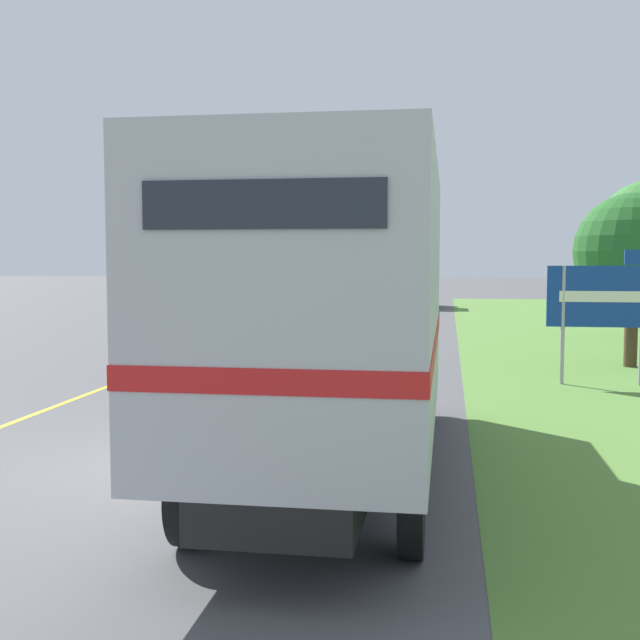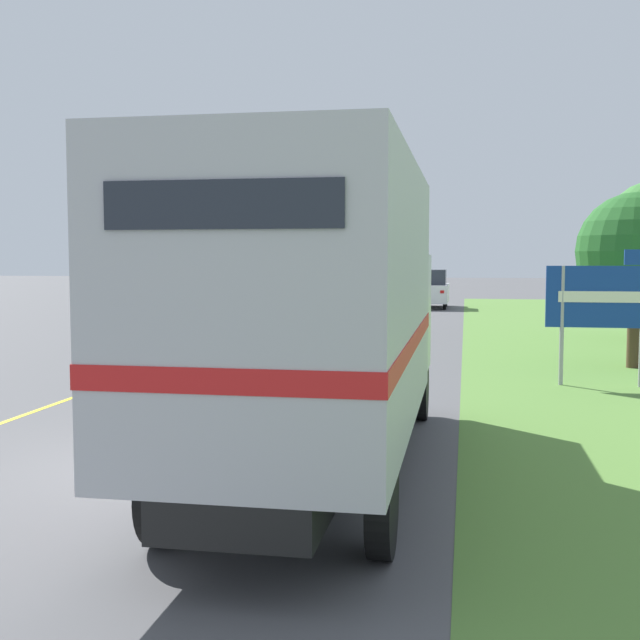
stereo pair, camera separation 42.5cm
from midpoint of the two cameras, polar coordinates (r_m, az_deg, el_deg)
name	(u,v)px [view 1 (the left image)]	position (r m, az deg, el deg)	size (l,w,h in m)	color
ground_plane	(187,465)	(10.85, -10.58, -10.09)	(200.00, 200.00, 0.00)	#515154
edge_line_yellow	(221,343)	(25.56, -7.50, -1.66)	(0.12, 58.71, 0.01)	yellow
centre_dash_near	(196,457)	(11.21, -9.90, -9.60)	(0.12, 2.60, 0.01)	white
centre_dash_mid_a	(290,383)	(17.46, -2.83, -4.47)	(0.12, 2.60, 0.01)	white
centre_dash_mid_b	(333,349)	(23.90, 0.43, -2.05)	(0.12, 2.60, 0.01)	white
centre_dash_far	(358,329)	(30.40, 2.30, -0.66)	(0.12, 2.60, 0.01)	white
centre_dash_farthest	(374,317)	(36.95, 3.50, 0.25)	(0.12, 2.60, 0.01)	white
horse_trailer_truck	(336,311)	(9.70, -0.10, 0.67)	(2.44, 8.47, 3.75)	black
lead_car_white	(298,304)	(28.87, -2.03, 1.14)	(1.80, 4.05, 2.10)	black
lead_car_white_ahead	(422,289)	(43.72, 6.96, 2.22)	(1.80, 4.60, 2.07)	black
highway_sign	(605,299)	(17.90, 18.97, 1.41)	(2.30, 0.09, 2.88)	#9E9EA3
roadside_tree_near	(633,252)	(21.16, 20.86, 4.54)	(2.90, 2.90, 4.31)	#4C3823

